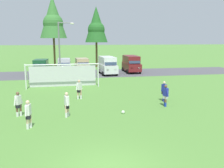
{
  "coord_description": "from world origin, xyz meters",
  "views": [
    {
      "loc": [
        -1.35,
        -8.09,
        4.95
      ],
      "look_at": [
        1.82,
        8.75,
        1.72
      ],
      "focal_mm": 38.01,
      "sensor_mm": 36.0,
      "label": 1
    }
  ],
  "objects": [
    {
      "name": "parked_car_slot_center_left",
      "position": [
        0.81,
        27.8,
        1.11
      ],
      "size": [
        2.34,
        4.7,
        2.16
      ],
      "color": "tan",
      "rests_on": "ground"
    },
    {
      "name": "soccer_goal",
      "position": [
        -1.86,
        17.25,
        1.29
      ],
      "size": [
        7.44,
        1.95,
        2.57
      ],
      "color": "white",
      "rests_on": "ground"
    },
    {
      "name": "parking_lot_strip",
      "position": [
        0.0,
        26.59,
        0.0
      ],
      "size": [
        52.0,
        8.4,
        0.01
      ],
      "primitive_type": "cube",
      "color": "#4C4C51",
      "rests_on": "ground"
    },
    {
      "name": "parked_car_slot_center_right",
      "position": [
        8.23,
        26.89,
        1.34
      ],
      "size": [
        2.24,
        4.82,
        2.52
      ],
      "color": "maroon",
      "rests_on": "ground"
    },
    {
      "name": "parked_car_slot_far_left",
      "position": [
        -5.08,
        26.73,
        1.11
      ],
      "size": [
        2.32,
        4.69,
        2.16
      ],
      "color": "#194C2D",
      "rests_on": "ground"
    },
    {
      "name": "player_striker_near",
      "position": [
        -0.46,
        11.53,
        0.82
      ],
      "size": [
        0.6,
        0.56,
        1.64
      ],
      "color": "tan",
      "rests_on": "ground"
    },
    {
      "name": "player_winger_left",
      "position": [
        5.77,
        8.1,
        0.82
      ],
      "size": [
        0.35,
        0.75,
        1.64
      ],
      "color": "brown",
      "rests_on": "ground"
    },
    {
      "name": "ground_plane",
      "position": [
        0.0,
        15.0,
        0.0
      ],
      "size": [
        400.0,
        400.0,
        0.0
      ],
      "primitive_type": "plane",
      "color": "#518438"
    },
    {
      "name": "street_lamp",
      "position": [
        -2.07,
        21.17,
        3.63
      ],
      "size": [
        2.0,
        0.32,
        6.99
      ],
      "color": "slate",
      "rests_on": "ground"
    },
    {
      "name": "player_winger_right",
      "position": [
        -1.48,
        6.94,
        0.82
      ],
      "size": [
        0.33,
        0.75,
        1.64
      ],
      "color": "beige",
      "rests_on": "ground"
    },
    {
      "name": "player_defender_far",
      "position": [
        -3.6,
        5.26,
        0.82
      ],
      "size": [
        0.3,
        0.72,
        1.64
      ],
      "color": "beige",
      "rests_on": "ground"
    },
    {
      "name": "tree_left_edge",
      "position": [
        -3.6,
        36.01,
        8.57
      ],
      "size": [
        4.67,
        4.67,
        12.45
      ],
      "color": "brown",
      "rests_on": "ground"
    },
    {
      "name": "player_midfield_center",
      "position": [
        -4.58,
        7.64,
        0.82
      ],
      "size": [
        0.5,
        0.65,
        1.64
      ],
      "color": "brown",
      "rests_on": "ground"
    },
    {
      "name": "parked_car_slot_center",
      "position": [
        4.31,
        25.52,
        1.34
      ],
      "size": [
        2.42,
        4.91,
        2.52
      ],
      "color": "silver",
      "rests_on": "ground"
    },
    {
      "name": "tree_mid_left",
      "position": [
        3.88,
        34.76,
        7.35
      ],
      "size": [
        4.01,
        4.01,
        10.7
      ],
      "color": "brown",
      "rests_on": "ground"
    },
    {
      "name": "parked_car_slot_left",
      "position": [
        -1.85,
        27.66,
        1.11
      ],
      "size": [
        2.16,
        4.61,
        2.16
      ],
      "color": "#B2B2BC",
      "rests_on": "ground"
    },
    {
      "name": "soccer_ball",
      "position": [
        2.24,
        6.92,
        0.11
      ],
      "size": [
        0.22,
        0.22,
        0.22
      ],
      "color": "white",
      "rests_on": "ground"
    },
    {
      "name": "player_trailing_back",
      "position": [
        6.25,
        9.54,
        0.82
      ],
      "size": [
        0.36,
        0.74,
        1.64
      ],
      "color": "beige",
      "rests_on": "ground"
    }
  ]
}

